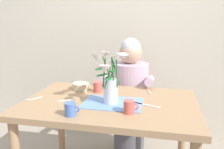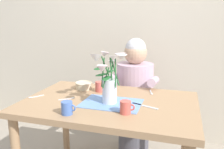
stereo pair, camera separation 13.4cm
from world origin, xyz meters
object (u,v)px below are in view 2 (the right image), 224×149
(ceramic_mug, at_px, (67,108))
(tea_cup, at_px, (126,107))
(flower_vase, at_px, (109,77))
(coffee_cup, at_px, (100,87))
(dinner_knife, at_px, (145,106))
(ceramic_bowl, at_px, (84,85))
(seated_person, at_px, (134,98))

(ceramic_mug, bearing_deg, tea_cup, 18.57)
(flower_vase, relative_size, coffee_cup, 3.80)
(flower_vase, relative_size, tea_cup, 3.80)
(dinner_knife, bearing_deg, coffee_cup, 169.94)
(ceramic_bowl, distance_m, ceramic_mug, 0.54)
(seated_person, distance_m, coffee_cup, 0.52)
(seated_person, height_order, ceramic_bowl, seated_person)
(coffee_cup, xyz_separation_m, ceramic_mug, (-0.03, -0.49, 0.00))
(tea_cup, bearing_deg, flower_vase, 137.61)
(flower_vase, distance_m, coffee_cup, 0.32)
(coffee_cup, xyz_separation_m, tea_cup, (0.30, -0.38, 0.00))
(tea_cup, bearing_deg, dinner_knife, 58.93)
(ceramic_bowl, xyz_separation_m, coffee_cup, (0.15, -0.03, 0.01))
(coffee_cup, relative_size, tea_cup, 1.00)
(ceramic_bowl, relative_size, ceramic_mug, 1.46)
(coffee_cup, bearing_deg, seated_person, 65.20)
(seated_person, xyz_separation_m, tea_cup, (0.11, -0.80, 0.22))
(ceramic_mug, bearing_deg, seated_person, 75.98)
(seated_person, height_order, ceramic_mug, seated_person)
(tea_cup, bearing_deg, ceramic_bowl, 138.07)
(dinner_knife, distance_m, ceramic_mug, 0.50)
(flower_vase, distance_m, tea_cup, 0.25)
(seated_person, height_order, dinner_knife, seated_person)
(flower_vase, height_order, coffee_cup, flower_vase)
(flower_vase, distance_m, ceramic_bowl, 0.44)
(dinner_knife, relative_size, tea_cup, 2.04)
(seated_person, distance_m, flower_vase, 0.76)
(coffee_cup, height_order, tea_cup, same)
(ceramic_bowl, xyz_separation_m, ceramic_mug, (0.12, -0.52, 0.01))
(flower_vase, xyz_separation_m, ceramic_bowl, (-0.31, 0.27, -0.16))
(flower_vase, relative_size, ceramic_bowl, 2.60)
(ceramic_bowl, bearing_deg, seated_person, 48.37)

